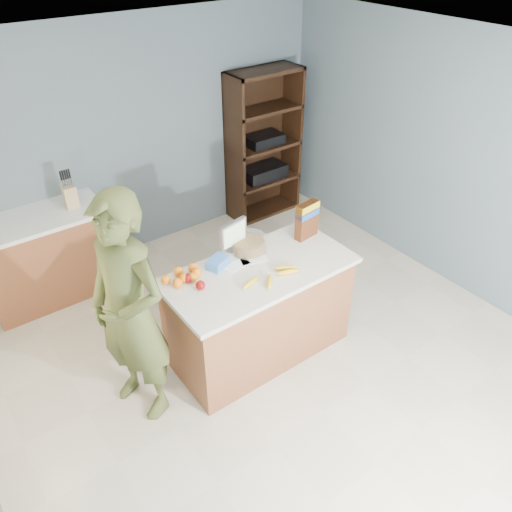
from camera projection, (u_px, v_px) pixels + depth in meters
floor at (280, 369)px, 4.31m from camera, size 4.50×5.00×0.02m
walls at (287, 201)px, 3.36m from camera, size 4.52×5.02×2.51m
counter_peninsula at (259, 315)px, 4.27m from camera, size 1.56×0.76×0.90m
back_cabinet at (47, 256)px, 4.92m from camera, size 1.24×0.62×0.90m
shelving_unit at (261, 147)px, 6.12m from camera, size 0.90×0.40×1.80m
person at (130, 313)px, 3.51m from camera, size 0.65×0.79×1.87m
knife_block at (70, 196)px, 4.75m from camera, size 0.12×0.10×0.31m
envelopes at (245, 262)px, 4.06m from camera, size 0.39×0.18×0.00m
bananas at (274, 276)px, 3.88m from camera, size 0.53×0.22×0.04m
apples at (194, 282)px, 3.80m from camera, size 0.10×0.21×0.07m
oranges at (184, 275)px, 3.86m from camera, size 0.33×0.21×0.08m
blue_carton at (218, 263)px, 4.00m from camera, size 0.21×0.18×0.08m
salad_bowl at (249, 245)px, 4.18m from camera, size 0.30×0.30×0.13m
tv at (233, 235)px, 4.11m from camera, size 0.28×0.12×0.28m
cereal_box at (307, 218)px, 4.28m from camera, size 0.23×0.11×0.33m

